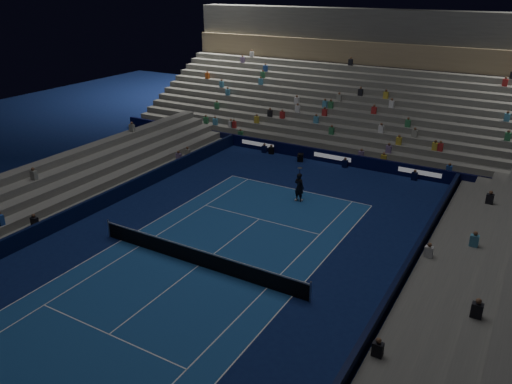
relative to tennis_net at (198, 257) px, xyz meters
name	(u,v)px	position (x,y,z in m)	size (l,w,h in m)	color
ground	(199,266)	(0.00, 0.00, -0.50)	(90.00, 90.00, 0.00)	#0C1848
court_surface	(199,266)	(0.00, 0.00, -0.50)	(10.97, 23.77, 0.01)	navy
sponsor_barrier_far	(333,157)	(0.00, 18.50, 0.00)	(44.00, 0.25, 1.00)	black
sponsor_barrier_east	(380,315)	(9.70, 0.00, 0.00)	(0.25, 37.00, 1.00)	black
sponsor_barrier_west	(70,217)	(-9.70, 0.00, 0.00)	(0.25, 37.00, 1.00)	black
grandstand_main	(373,100)	(0.00, 27.90, 2.87)	(44.00, 15.20, 11.20)	slate
grandstand_east	(467,334)	(13.17, 0.00, 0.41)	(5.00, 37.00, 2.50)	#5E5E59
grandstand_west	(31,199)	(-13.17, 0.00, 0.41)	(5.00, 37.00, 2.50)	slate
tennis_net	(198,257)	(0.00, 0.00, 0.00)	(12.90, 0.10, 1.10)	#B2B2B7
tennis_player	(299,187)	(0.91, 10.21, 0.49)	(0.73, 0.48, 1.99)	black
broadcast_camera	(300,158)	(-2.47, 17.55, -0.18)	(0.65, 1.00, 0.62)	black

